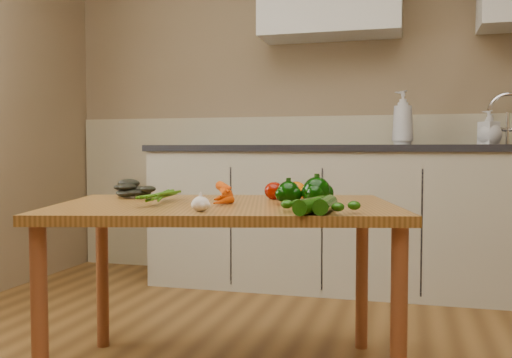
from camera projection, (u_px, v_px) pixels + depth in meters
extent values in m
cube|color=#957C59|center=(348.00, 86.00, 3.86)|extent=(4.00, 0.02, 2.60)
cube|color=beige|center=(347.00, 197.00, 3.87)|extent=(3.98, 0.03, 1.10)
cube|color=#B6B198|center=(374.00, 221.00, 3.54)|extent=(2.80, 0.60, 0.86)
cube|color=#28282D|center=(375.00, 148.00, 3.52)|extent=(2.84, 0.64, 0.04)
cube|color=#99999E|center=(512.00, 155.00, 3.32)|extent=(0.55, 0.42, 0.10)
cylinder|color=silver|center=(508.00, 125.00, 3.48)|extent=(0.02, 0.02, 0.24)
cube|color=#9F692E|center=(226.00, 208.00, 2.14)|extent=(1.41, 1.09, 0.04)
cylinder|color=brown|center=(40.00, 323.00, 1.82)|extent=(0.05, 0.05, 0.63)
cylinder|color=brown|center=(399.00, 326.00, 1.80)|extent=(0.05, 0.05, 0.63)
cylinder|color=brown|center=(102.00, 275.00, 2.52)|extent=(0.05, 0.05, 0.63)
cylinder|color=brown|center=(362.00, 276.00, 2.49)|extent=(0.05, 0.05, 0.63)
imported|color=silver|center=(403.00, 118.00, 3.53)|extent=(0.18, 0.18, 0.34)
imported|color=silver|center=(489.00, 128.00, 3.41)|extent=(0.13, 0.13, 0.21)
imported|color=silver|center=(490.00, 130.00, 3.41)|extent=(0.18, 0.18, 0.18)
ellipsoid|color=white|center=(201.00, 204.00, 1.86)|extent=(0.06, 0.06, 0.05)
sphere|color=black|center=(288.00, 193.00, 2.10)|extent=(0.09, 0.09, 0.09)
sphere|color=black|center=(317.00, 191.00, 2.14)|extent=(0.10, 0.10, 0.10)
sphere|color=black|center=(317.00, 192.00, 2.05)|extent=(0.10, 0.10, 0.10)
ellipsoid|color=#810F02|center=(274.00, 191.00, 2.30)|extent=(0.08, 0.08, 0.07)
ellipsoid|color=#DB6705|center=(296.00, 190.00, 2.31)|extent=(0.08, 0.08, 0.07)
ellipsoid|color=#DB6705|center=(308.00, 193.00, 2.25)|extent=(0.07, 0.07, 0.06)
cylinder|color=#124107|center=(325.00, 205.00, 1.83)|extent=(0.06, 0.18, 0.05)
cylinder|color=#124107|center=(312.00, 206.00, 1.80)|extent=(0.10, 0.18, 0.05)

